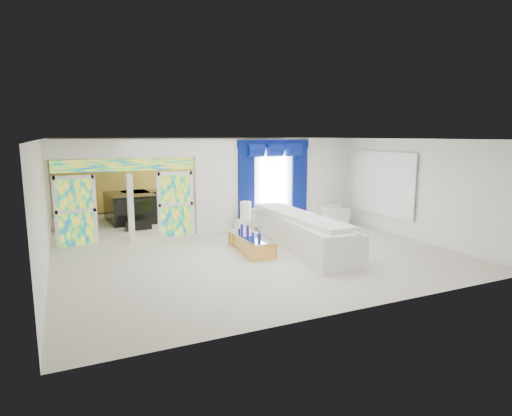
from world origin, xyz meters
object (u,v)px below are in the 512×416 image
white_sofa (300,234)px  grand_piano (130,207)px  armchair (333,215)px  coffee_table (251,244)px  console_table (254,225)px

white_sofa → grand_piano: size_ratio=2.25×
armchair → grand_piano: (-6.40, 3.60, 0.19)m
coffee_table → console_table: size_ratio=1.51×
white_sofa → console_table: size_ratio=3.59×
armchair → white_sofa: bearing=145.5°
console_table → coffee_table: bearing=-116.1°
coffee_table → grand_piano: size_ratio=0.94×
armchair → console_table: bearing=101.2°
console_table → grand_piano: size_ratio=0.63×
console_table → armchair: size_ratio=1.29×
console_table → grand_piano: bearing=135.0°
white_sofa → coffee_table: size_ratio=2.38×
white_sofa → console_table: 2.55m
armchair → coffee_table: bearing=131.4°
white_sofa → console_table: bearing=101.4°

